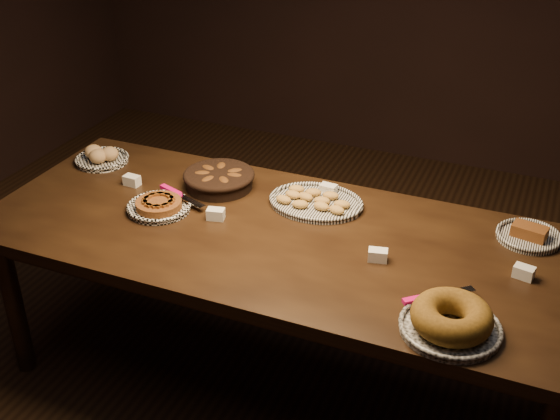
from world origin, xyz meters
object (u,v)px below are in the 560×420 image
at_px(apple_tart_plate, 159,206).
at_px(bundt_cake_plate, 451,320).
at_px(buffet_table, 280,248).
at_px(madeleine_platter, 315,201).

distance_m(apple_tart_plate, bundt_cake_plate, 1.30).
bearing_deg(apple_tart_plate, bundt_cake_plate, -1.64).
relative_size(buffet_table, apple_tart_plate, 7.55).
bearing_deg(buffet_table, madeleine_platter, 79.36).
bearing_deg(madeleine_platter, bundt_cake_plate, -63.74).
relative_size(buffet_table, bundt_cake_plate, 6.01).
bearing_deg(madeleine_platter, buffet_table, -122.67).
distance_m(madeleine_platter, bundt_cake_plate, 0.91).
height_order(buffet_table, madeleine_platter, madeleine_platter).
bearing_deg(apple_tart_plate, buffet_table, 15.51).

